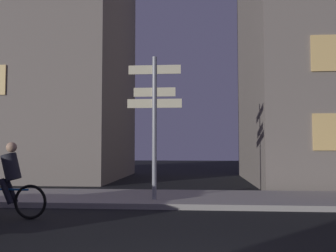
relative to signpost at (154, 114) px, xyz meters
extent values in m
cube|color=#9E9991|center=(0.85, 0.69, -2.33)|extent=(40.00, 3.11, 0.14)
cylinder|color=gray|center=(0.00, 0.00, -0.36)|extent=(0.12, 0.12, 3.80)
cube|color=beige|center=(0.00, 0.00, 1.19)|extent=(1.41, 0.03, 0.24)
cube|color=beige|center=(0.00, 0.00, 0.58)|extent=(1.13, 0.03, 0.24)
cube|color=beige|center=(0.00, 0.00, 0.28)|extent=(1.46, 0.03, 0.24)
torus|color=black|center=(-2.34, -2.27, -2.04)|extent=(0.72, 0.11, 0.72)
cylinder|color=#1959A5|center=(-2.89, -2.23, -1.79)|extent=(1.00, 0.11, 0.04)
cylinder|color=#26262D|center=(-2.79, -2.24, -1.31)|extent=(0.47, 0.35, 0.61)
sphere|color=tan|center=(-2.79, -2.24, -0.90)|extent=(0.22, 0.22, 0.22)
cylinder|color=black|center=(-2.85, -2.33, -1.82)|extent=(0.35, 0.14, 0.55)
cylinder|color=black|center=(-2.84, -2.15, -1.82)|extent=(0.35, 0.14, 0.55)
cube|color=slate|center=(-8.34, 8.10, 5.65)|extent=(11.55, 7.59, 16.09)
cube|color=#F2C672|center=(5.30, 2.56, -0.40)|extent=(0.90, 0.06, 1.20)
cube|color=#F2C672|center=(5.30, 2.56, 2.18)|extent=(0.90, 0.06, 1.20)
camera|label=1|loc=(1.18, -9.96, -0.91)|focal=40.34mm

